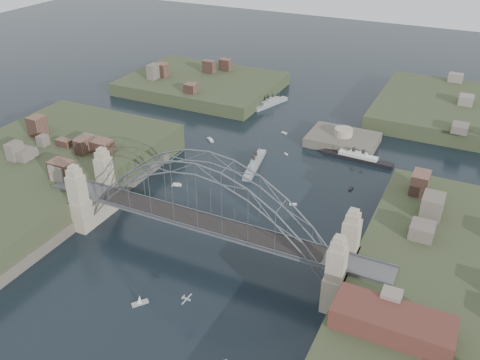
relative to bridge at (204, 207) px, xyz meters
name	(u,v)px	position (x,y,z in m)	size (l,w,h in m)	color
ground	(206,252)	(0.00, 0.00, -12.32)	(500.00, 500.00, 0.00)	black
bridge	(204,207)	(0.00, 0.00, 0.00)	(84.00, 13.80, 24.60)	#515154
shore_west	(21,189)	(-57.32, 0.00, -10.35)	(50.50, 90.00, 12.00)	#323C22
shore_east	(474,327)	(57.32, 0.00, -10.35)	(50.50, 90.00, 12.00)	#323C22
headland_nw	(202,88)	(-55.00, 95.00, -11.82)	(60.00, 45.00, 9.00)	#323C22
headland_ne	(477,119)	(50.00, 110.00, -11.57)	(70.00, 55.00, 9.50)	#323C22
fort_island	(342,145)	(12.00, 70.00, -12.66)	(22.00, 16.00, 9.40)	#524C41
wharf_shed	(392,322)	(44.00, -14.00, -2.32)	(20.00, 8.00, 4.00)	#592D26
naval_cruiser_near	(255,164)	(-7.28, 43.06, -11.44)	(5.80, 19.12, 5.69)	#9AA0A2
naval_cruiser_far	(270,103)	(-22.54, 90.98, -11.41)	(7.94, 17.31, 5.90)	#9AA0A2
ocean_liner	(358,158)	(19.51, 60.57, -11.50)	(21.87, 3.97, 5.34)	black
aeroplane	(186,299)	(6.86, -19.67, -7.40)	(1.77, 3.34, 0.48)	#B3B5BB
small_boat_a	(176,185)	(-22.41, 23.02, -12.04)	(3.00, 2.07, 1.43)	silver
small_boat_b	(293,204)	(10.77, 27.98, -12.17)	(1.98, 1.47, 0.45)	silver
small_boat_c	(140,301)	(-3.72, -20.55, -11.64)	(3.00, 3.38, 2.38)	silver
small_boat_d	(351,189)	(22.42, 42.50, -12.17)	(0.79, 2.14, 0.45)	silver
small_boat_e	(210,140)	(-28.18, 53.25, -12.04)	(3.66, 3.25, 1.43)	silver
small_boat_f	(286,154)	(-1.77, 54.65, -12.17)	(1.44, 1.08, 0.45)	silver
small_boat_h	(284,133)	(-8.19, 69.28, -12.17)	(2.17, 1.28, 0.45)	silver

